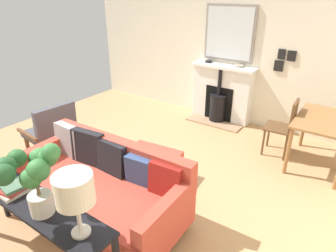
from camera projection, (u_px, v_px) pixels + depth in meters
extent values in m
cube|color=tan|center=(130.00, 177.00, 3.98)|extent=(5.36, 5.84, 0.01)
cube|color=silver|center=(223.00, 46.00, 5.39)|extent=(0.12, 5.84, 2.73)
cube|color=#9E7A5B|center=(213.00, 123.00, 5.54)|extent=(0.32, 1.05, 0.03)
cube|color=white|center=(222.00, 94.00, 5.55)|extent=(0.25, 1.11, 1.01)
cube|color=black|center=(219.00, 103.00, 5.53)|extent=(0.06, 0.54, 0.64)
cylinder|color=black|center=(218.00, 108.00, 5.54)|extent=(0.30, 0.30, 0.48)
cylinder|color=black|center=(219.00, 95.00, 5.43)|extent=(0.31, 0.31, 0.02)
cylinder|color=black|center=(220.00, 82.00, 5.32)|extent=(0.07, 0.07, 0.48)
cube|color=white|center=(224.00, 67.00, 5.30)|extent=(0.30, 1.19, 0.05)
cube|color=gray|center=(229.00, 33.00, 5.16)|extent=(0.04, 0.93, 0.96)
cube|color=silver|center=(229.00, 33.00, 5.14)|extent=(0.01, 0.85, 0.88)
cylinder|color=black|center=(209.00, 62.00, 5.47)|extent=(0.13, 0.13, 0.04)
torus|color=black|center=(209.00, 61.00, 5.47)|extent=(0.13, 0.13, 0.01)
cylinder|color=#9E9384|center=(239.00, 66.00, 5.17)|extent=(0.17, 0.17, 0.04)
torus|color=#9E9384|center=(239.00, 65.00, 5.16)|extent=(0.17, 0.17, 0.01)
cylinder|color=#B2B2B7|center=(25.00, 205.00, 3.38)|extent=(0.04, 0.04, 0.10)
cylinder|color=#B2B2B7|center=(75.00, 175.00, 3.93)|extent=(0.04, 0.04, 0.10)
cylinder|color=#B2B2B7|center=(179.00, 223.00, 3.12)|extent=(0.04, 0.04, 0.10)
cube|color=#B74233|center=(97.00, 198.00, 3.16)|extent=(0.96, 1.95, 0.34)
cube|color=#B74233|center=(119.00, 154.00, 3.31)|extent=(0.20, 1.93, 0.37)
cube|color=#B74233|center=(40.00, 153.00, 3.49)|extent=(0.86, 0.14, 0.20)
cube|color=#B74233|center=(167.00, 209.00, 2.60)|extent=(0.86, 0.14, 0.20)
cube|color=#99999E|center=(68.00, 141.00, 3.59)|extent=(0.16, 0.41, 0.41)
cube|color=black|center=(88.00, 148.00, 3.42)|extent=(0.18, 0.43, 0.42)
cube|color=black|center=(112.00, 158.00, 3.24)|extent=(0.16, 0.39, 0.39)
cube|color=#334775|center=(140.00, 171.00, 3.06)|extent=(0.15, 0.33, 0.33)
cube|color=maroon|center=(166.00, 180.00, 2.90)|extent=(0.17, 0.36, 0.36)
cylinder|color=#B2B2B7|center=(123.00, 179.00, 3.86)|extent=(0.04, 0.04, 0.09)
cylinder|color=#B2B2B7|center=(160.00, 191.00, 3.62)|extent=(0.04, 0.04, 0.09)
cylinder|color=#B2B2B7|center=(142.00, 162.00, 4.24)|extent=(0.04, 0.04, 0.09)
cylinder|color=#B2B2B7|center=(177.00, 172.00, 4.00)|extent=(0.04, 0.04, 0.09)
cube|color=#B74233|center=(150.00, 164.00, 3.85)|extent=(0.67, 0.77, 0.27)
cube|color=brown|center=(59.00, 134.00, 4.71)|extent=(0.05, 0.05, 0.38)
cube|color=brown|center=(28.00, 146.00, 4.36)|extent=(0.05, 0.05, 0.38)
cube|color=brown|center=(76.00, 144.00, 4.43)|extent=(0.05, 0.05, 0.38)
cube|color=brown|center=(44.00, 157.00, 4.08)|extent=(0.05, 0.05, 0.38)
cube|color=#4C4C56|center=(49.00, 133.00, 4.31)|extent=(0.65, 0.62, 0.08)
cube|color=#4C4C56|center=(56.00, 121.00, 4.05)|extent=(0.61, 0.17, 0.44)
cube|color=brown|center=(68.00, 120.00, 4.49)|extent=(0.09, 0.53, 0.04)
cube|color=brown|center=(27.00, 135.00, 4.05)|extent=(0.09, 0.53, 0.04)
cube|color=black|center=(1.00, 191.00, 3.14)|extent=(0.04, 0.04, 0.70)
cube|color=black|center=(29.00, 200.00, 2.45)|extent=(0.32, 1.77, 0.03)
cylinder|color=beige|center=(81.00, 232.00, 2.10)|extent=(0.14, 0.14, 0.02)
cylinder|color=beige|center=(79.00, 217.00, 2.04)|extent=(0.03, 0.03, 0.26)
cylinder|color=silver|center=(74.00, 189.00, 1.94)|extent=(0.27, 0.27, 0.22)
cylinder|color=silver|center=(41.00, 204.00, 2.26)|extent=(0.18, 0.18, 0.17)
cylinder|color=brown|center=(37.00, 183.00, 2.17)|extent=(0.02, 0.02, 0.21)
sphere|color=#26562D|center=(4.00, 175.00, 1.95)|extent=(0.15, 0.15, 0.15)
sphere|color=#387A3D|center=(31.00, 178.00, 2.01)|extent=(0.15, 0.15, 0.15)
sphere|color=#387A3D|center=(38.00, 170.00, 2.01)|extent=(0.16, 0.16, 0.16)
sphere|color=#387A3D|center=(51.00, 152.00, 2.05)|extent=(0.13, 0.13, 0.13)
sphere|color=#387A3D|center=(47.00, 158.00, 2.18)|extent=(0.14, 0.14, 0.14)
sphere|color=#387A3D|center=(40.00, 159.00, 2.28)|extent=(0.18, 0.18, 0.18)
sphere|color=#2D6633|center=(17.00, 158.00, 2.19)|extent=(0.14, 0.14, 0.14)
sphere|color=#26562D|center=(6.00, 167.00, 2.03)|extent=(0.14, 0.14, 0.14)
cube|color=beige|center=(16.00, 191.00, 2.52)|extent=(0.26, 0.18, 0.03)
cube|color=#B23833|center=(16.00, 187.00, 2.52)|extent=(0.29, 0.22, 0.02)
cube|color=#4C7056|center=(16.00, 185.00, 2.50)|extent=(0.24, 0.21, 0.03)
cylinder|color=olive|center=(304.00, 126.00, 4.62)|extent=(0.05, 0.05, 0.69)
cylinder|color=olive|center=(288.00, 151.00, 3.91)|extent=(0.05, 0.05, 0.69)
cube|color=olive|center=(326.00, 120.00, 3.96)|extent=(1.06, 0.72, 0.03)
cylinder|color=brown|center=(269.00, 134.00, 4.66)|extent=(0.03, 0.03, 0.43)
cylinder|color=brown|center=(263.00, 142.00, 4.41)|extent=(0.03, 0.03, 0.43)
cylinder|color=brown|center=(290.00, 139.00, 4.51)|extent=(0.03, 0.03, 0.43)
cylinder|color=brown|center=(285.00, 148.00, 4.26)|extent=(0.03, 0.03, 0.43)
cube|color=brown|center=(279.00, 128.00, 4.37)|extent=(0.42, 0.42, 0.02)
cube|color=brown|center=(294.00, 116.00, 4.19)|extent=(0.36, 0.06, 0.44)
cube|color=black|center=(282.00, 54.00, 4.79)|extent=(0.02, 0.12, 0.16)
cube|color=black|center=(292.00, 56.00, 4.71)|extent=(0.02, 0.13, 0.16)
cube|color=black|center=(279.00, 66.00, 4.88)|extent=(0.02, 0.15, 0.18)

